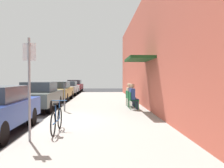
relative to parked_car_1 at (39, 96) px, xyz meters
name	(u,v)px	position (x,y,z in m)	size (l,w,h in m)	color
ground_plane	(42,124)	(1.10, -3.96, -0.76)	(60.00, 60.00, 0.00)	#2D2D30
sidewalk_slab	(103,114)	(3.35, -1.96, -0.70)	(4.50, 32.00, 0.12)	#9E9B93
building_facade	(155,48)	(5.75, -1.95, 2.32)	(1.40, 32.00, 6.18)	#BC5442
parked_car_1	(39,96)	(0.00, 0.00, 0.00)	(1.80, 4.40, 1.49)	#47514C
parked_car_2	(58,91)	(0.00, 5.67, -0.03)	(1.80, 4.40, 1.41)	#A58433
parked_car_3	(68,88)	(0.00, 11.37, -0.05)	(1.80, 4.40, 1.35)	#B7B7BC
parked_car_4	(74,86)	(0.00, 16.71, -0.02)	(1.80, 4.40, 1.44)	maroon
parking_meter	(65,95)	(1.55, -1.46, 0.12)	(0.12, 0.10, 1.32)	slate
street_sign	(29,81)	(1.50, -6.94, 0.88)	(0.32, 0.06, 2.60)	gray
bicycle_0	(57,120)	(2.00, -5.97, -0.28)	(0.46, 1.71, 0.90)	black
cafe_chair_0	(132,99)	(4.84, -0.90, -0.14)	(0.48, 0.48, 0.87)	#14592D
seated_patron_0	(133,96)	(4.90, -0.89, 0.05)	(0.45, 0.39, 1.29)	#232838
cafe_chair_1	(130,98)	(4.84, 0.01, -0.14)	(0.44, 0.44, 0.87)	#14592D
seated_patron_1	(131,94)	(4.90, 0.01, 0.05)	(0.43, 0.36, 1.29)	#232838
cafe_chair_2	(129,97)	(4.84, 0.64, -0.14)	(0.49, 0.49, 0.87)	#14592D
seated_patron_2	(130,94)	(4.90, 0.64, 0.05)	(0.46, 0.40, 1.29)	#232838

